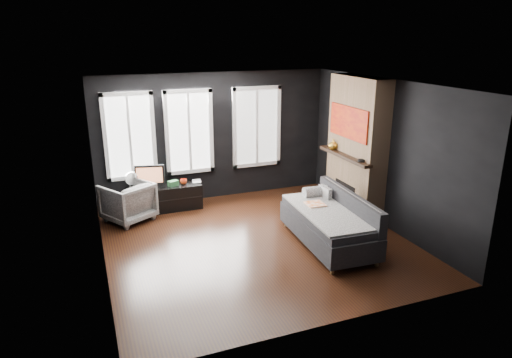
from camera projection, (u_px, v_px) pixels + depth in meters
name	position (u px, v px, depth m)	size (l,w,h in m)	color
floor	(257.00, 242.00, 7.89)	(5.00, 5.00, 0.00)	black
ceiling	(257.00, 84.00, 7.07)	(5.00, 5.00, 0.00)	white
wall_back	(214.00, 137.00, 9.70)	(5.00, 0.02, 2.70)	black
wall_left	(97.00, 185.00, 6.62)	(0.02, 5.00, 2.70)	black
wall_right	(384.00, 154.00, 8.34)	(0.02, 5.00, 2.70)	black
windows	(192.00, 89.00, 9.20)	(4.00, 0.16, 1.76)	white
fireplace	(356.00, 147.00, 8.81)	(0.70, 1.62, 2.70)	#93724C
sofa	(328.00, 220.00, 7.69)	(1.04, 2.08, 0.89)	#232326
stripe_pillow	(325.00, 196.00, 8.25)	(0.08, 0.35, 0.35)	gray
armchair	(128.00, 200.00, 8.70)	(0.81, 0.76, 0.83)	silver
media_console	(165.00, 198.00, 9.27)	(1.48, 0.46, 0.51)	black
monitor	(150.00, 175.00, 9.05)	(0.59, 0.13, 0.52)	black
desk_fan	(132.00, 180.00, 8.96)	(0.26, 0.26, 0.37)	gray
mug	(184.00, 181.00, 9.30)	(0.14, 0.11, 0.14)	#EE4219
book	(192.00, 177.00, 9.42)	(0.17, 0.02, 0.24)	gray
storage_box	(173.00, 183.00, 9.20)	(0.20, 0.13, 0.11)	#2F6C3A
mantel_vase	(333.00, 144.00, 9.13)	(0.20, 0.21, 0.20)	yellow
mantel_clock	(361.00, 161.00, 8.26)	(0.12, 0.12, 0.04)	black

